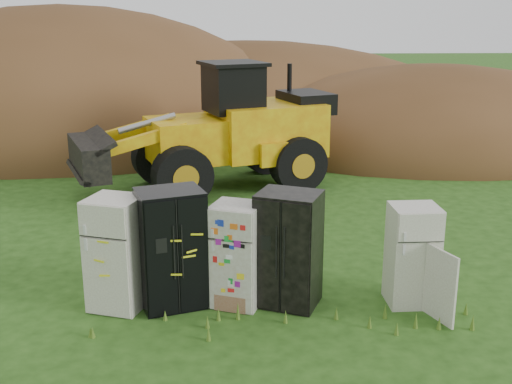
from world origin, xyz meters
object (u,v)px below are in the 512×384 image
at_px(fridge_open_door, 412,255).
at_px(fridge_dark_mid, 289,249).
at_px(fridge_sticker, 237,255).
at_px(fridge_leftmost, 117,253).
at_px(wheel_loader, 204,128).
at_px(fridge_black_side, 171,249).

bearing_deg(fridge_open_door, fridge_dark_mid, 176.78).
distance_m(fridge_sticker, fridge_open_door, 2.83).
bearing_deg(fridge_dark_mid, fridge_leftmost, -157.33).
bearing_deg(wheel_loader, fridge_dark_mid, -97.83).
xyz_separation_m(fridge_sticker, fridge_dark_mid, (0.83, -0.02, 0.09)).
bearing_deg(fridge_leftmost, fridge_sticker, 19.40).
distance_m(fridge_leftmost, wheel_loader, 7.06).
xyz_separation_m(fridge_dark_mid, wheel_loader, (-1.63, 6.92, 0.73)).
distance_m(fridge_dark_mid, wheel_loader, 7.15).
relative_size(fridge_open_door, wheel_loader, 0.24).
distance_m(fridge_black_side, wheel_loader, 6.94).
bearing_deg(wheel_loader, fridge_leftmost, -120.15).
bearing_deg(fridge_sticker, fridge_open_door, 18.35).
relative_size(fridge_leftmost, fridge_dark_mid, 0.97).
height_order(fridge_sticker, wheel_loader, wheel_loader).
height_order(fridge_dark_mid, wheel_loader, wheel_loader).
distance_m(fridge_dark_mid, fridge_open_door, 2.01).
bearing_deg(fridge_black_side, fridge_open_door, -20.30).
relative_size(fridge_sticker, wheel_loader, 0.25).
bearing_deg(fridge_open_door, wheel_loader, 115.86).
bearing_deg(fridge_black_side, fridge_leftmost, 163.19).
xyz_separation_m(fridge_black_side, wheel_loader, (0.25, 6.90, 0.70)).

